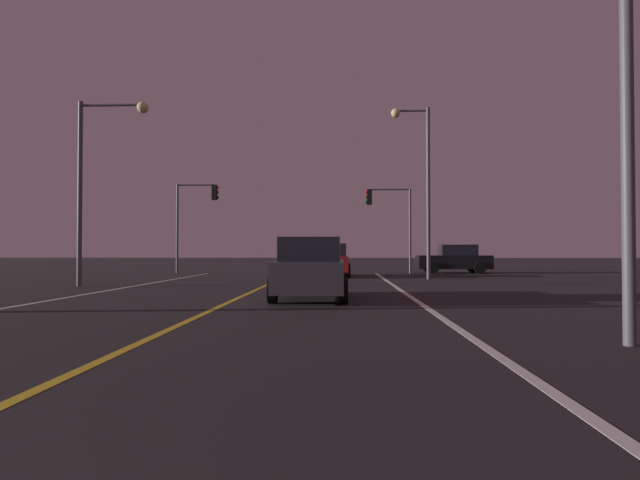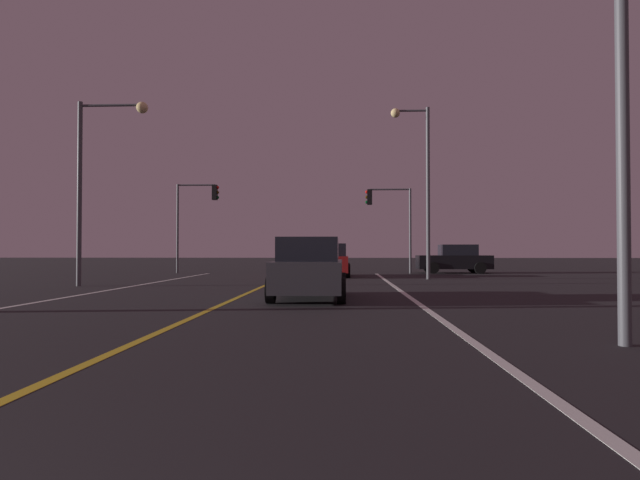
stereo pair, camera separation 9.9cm
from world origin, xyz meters
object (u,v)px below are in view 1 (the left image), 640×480
object	(u,v)px
car_crossing_side	(454,259)
traffic_light_near_right	(388,210)
street_lamp_left_mid	(98,165)
car_ahead_far	(331,261)
traffic_light_near_left	(197,207)
car_lead_same_lane	(311,269)
street_lamp_right_far	(420,171)

from	to	relation	value
car_crossing_side	traffic_light_near_right	distance (m)	4.99
traffic_light_near_right	street_lamp_left_mid	size ratio (longest dim) A/B	0.71
car_crossing_side	traffic_light_near_right	xyz separation A→B (m)	(-4.00, -0.69, 2.90)
car_ahead_far	traffic_light_near_left	bearing A→B (deg)	63.71
car_ahead_far	traffic_light_near_right	size ratio (longest dim) A/B	0.86
car_lead_same_lane	traffic_light_near_left	bearing A→B (deg)	24.95
car_ahead_far	car_crossing_side	world-z (taller)	same
car_lead_same_lane	car_crossing_side	world-z (taller)	same
traffic_light_near_right	street_lamp_right_far	world-z (taller)	street_lamp_right_far
car_crossing_side	traffic_light_near_left	size ratio (longest dim) A/B	0.81
car_ahead_far	street_lamp_right_far	world-z (taller)	street_lamp_right_far
car_lead_same_lane	car_crossing_side	bearing A→B (deg)	-23.41
traffic_light_near_right	car_lead_same_lane	bearing A→B (deg)	78.01
street_lamp_right_far	traffic_light_near_left	bearing A→B (deg)	-27.13
traffic_light_near_left	street_lamp_right_far	world-z (taller)	street_lamp_right_far
car_crossing_side	traffic_light_near_left	distance (m)	15.73
car_ahead_far	car_lead_same_lane	bearing A→B (deg)	178.83
car_crossing_side	car_lead_same_lane	bearing A→B (deg)	66.59
car_crossing_side	street_lamp_left_mid	world-z (taller)	street_lamp_left_mid
street_lamp_left_mid	street_lamp_right_far	distance (m)	14.04
street_lamp_right_far	car_lead_same_lane	bearing A→B (deg)	66.63
car_lead_same_lane	car_crossing_side	xyz separation A→B (m)	(7.58, 17.50, 0.00)
car_ahead_far	traffic_light_near_right	xyz separation A→B (m)	(3.31, 3.99, 2.90)
car_ahead_far	car_crossing_side	size ratio (longest dim) A/B	1.00
traffic_light_near_right	street_lamp_right_far	bearing A→B (deg)	98.61
traffic_light_near_right	street_lamp_right_far	xyz separation A→B (m)	(0.96, -6.33, 1.39)
car_lead_same_lane	street_lamp_right_far	distance (m)	12.20
car_ahead_far	street_lamp_right_far	size ratio (longest dim) A/B	0.53
traffic_light_near_left	street_lamp_right_far	xyz separation A→B (m)	(12.35, -6.33, 1.18)
street_lamp_right_far	car_ahead_far	bearing A→B (deg)	-28.68
car_lead_same_lane	street_lamp_right_far	world-z (taller)	street_lamp_right_far
car_ahead_far	traffic_light_near_left	xyz separation A→B (m)	(-8.09, 3.99, 3.11)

